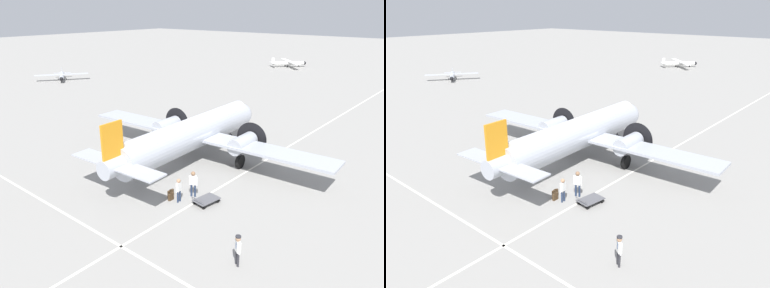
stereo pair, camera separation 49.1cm
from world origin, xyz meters
TOP-DOWN VIEW (x-y plane):
  - ground_plane at (0.00, 0.00)m, footprint 300.00×300.00m
  - apron_line_eastwest at (0.00, -4.59)m, footprint 120.00×0.16m
  - apron_line_northsouth at (-11.43, 0.00)m, footprint 0.16×120.00m
  - airliner_main at (0.36, 0.02)m, footprint 18.00×22.79m
  - crew_foreground at (-8.80, -10.15)m, footprint 0.39×0.47m
  - passenger_boarding at (-5.84, -3.73)m, footprint 0.56×0.26m
  - ramp_agent at (-4.67, -3.97)m, footprint 0.33×0.59m
  - suitcase_near_door at (-5.67, -2.85)m, footprint 0.51×0.12m
  - suitcase_upright_spare at (-5.99, -3.16)m, footprint 0.41×0.17m
  - baggage_cart at (-4.89, -5.25)m, footprint 1.78×1.29m
  - light_aircraft_distant at (13.67, 40.67)m, footprint 7.92×6.52m
  - light_aircraft_taxiing at (53.39, 17.34)m, footprint 8.01×7.91m

SIDE VIEW (x-z plane):
  - ground_plane at x=0.00m, z-range 0.00..0.00m
  - apron_line_eastwest at x=0.00m, z-range 0.00..0.01m
  - apron_line_northsouth at x=-11.43m, z-range 0.00..0.01m
  - suitcase_near_door at x=-5.67m, z-range -0.02..0.51m
  - suitcase_upright_spare at x=-5.99m, z-range -0.02..0.52m
  - baggage_cart at x=-4.89m, z-range -0.01..0.55m
  - light_aircraft_distant at x=13.67m, z-range -0.11..1.65m
  - light_aircraft_taxiing at x=53.39m, z-range -0.16..1.80m
  - passenger_boarding at x=-5.84m, z-range 0.18..1.83m
  - crew_foreground at x=-8.80m, z-range 0.21..1.89m
  - ramp_agent at x=-4.67m, z-range 0.20..2.02m
  - airliner_main at x=0.36m, z-range -0.28..5.02m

